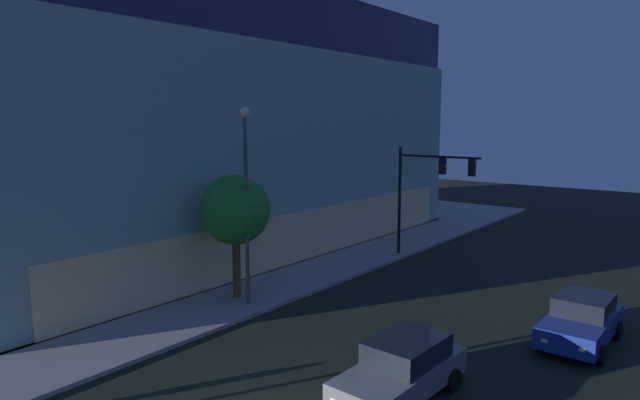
% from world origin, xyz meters
% --- Properties ---
extents(modern_building, '(33.23, 20.84, 14.97)m').
position_xyz_m(modern_building, '(14.26, 20.27, 7.40)').
color(modern_building, '#4C4C51').
rests_on(modern_building, ground).
extents(traffic_light_far_corner, '(0.32, 4.86, 6.20)m').
position_xyz_m(traffic_light_far_corner, '(18.79, 4.93, 4.54)').
color(traffic_light_far_corner, black).
rests_on(traffic_light_far_corner, sidewalk_corner).
extents(street_lamp_sidewalk, '(0.44, 0.44, 8.22)m').
position_xyz_m(street_lamp_sidewalk, '(7.04, 7.21, 5.29)').
color(street_lamp_sidewalk, '#4A4A4A').
rests_on(street_lamp_sidewalk, sidewalk_corner).
extents(sidewalk_tree, '(3.02, 3.02, 5.38)m').
position_xyz_m(sidewalk_tree, '(7.39, 8.27, 3.99)').
color(sidewalk_tree, brown).
rests_on(sidewalk_tree, sidewalk_corner).
extents(car_grey, '(4.62, 2.22, 1.71)m').
position_xyz_m(car_grey, '(4.30, -1.77, 0.87)').
color(car_grey, slate).
rests_on(car_grey, ground).
extents(car_blue, '(4.43, 2.18, 1.69)m').
position_xyz_m(car_blue, '(11.62, -4.79, 0.85)').
color(car_blue, navy).
rests_on(car_blue, ground).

